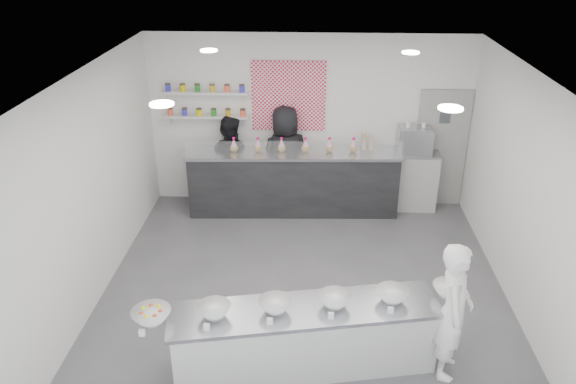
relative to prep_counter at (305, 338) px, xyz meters
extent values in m
plane|color=#515156|center=(-0.04, 1.32, -0.40)|extent=(6.00, 6.00, 0.00)
plane|color=white|center=(-0.04, 1.32, 2.60)|extent=(6.00, 6.00, 0.00)
plane|color=white|center=(-0.04, 4.32, 1.10)|extent=(5.50, 0.00, 5.50)
plane|color=white|center=(-2.79, 1.32, 1.10)|extent=(0.00, 6.00, 6.00)
plane|color=white|center=(2.71, 1.32, 1.10)|extent=(0.00, 6.00, 6.00)
cube|color=gray|center=(2.26, 4.29, 0.65)|extent=(0.88, 0.04, 2.10)
cube|color=red|center=(-0.39, 4.29, 1.55)|extent=(1.25, 0.03, 1.20)
cube|color=silver|center=(-1.79, 4.22, 1.20)|extent=(1.45, 0.22, 0.04)
cube|color=silver|center=(-1.79, 4.22, 1.62)|extent=(1.45, 0.22, 0.04)
cylinder|color=white|center=(-1.44, 0.32, 2.58)|extent=(0.24, 0.24, 0.02)
cylinder|color=white|center=(1.36, 0.32, 2.58)|extent=(0.24, 0.24, 0.02)
cylinder|color=white|center=(-1.44, 2.92, 2.58)|extent=(0.24, 0.24, 0.02)
cylinder|color=white|center=(1.36, 2.92, 2.58)|extent=(0.24, 0.24, 0.02)
cube|color=#B2B2AD|center=(0.00, 0.00, 0.00)|extent=(3.04, 1.23, 0.81)
cube|color=black|center=(-0.28, 3.85, 0.15)|extent=(3.62, 0.82, 1.11)
cube|color=white|center=(-0.27, 3.54, 0.86)|extent=(3.54, 0.17, 0.30)
cube|color=#B2B2AD|center=(1.51, 4.10, 0.12)|extent=(1.41, 0.45, 1.04)
cube|color=#93969E|center=(1.75, 4.10, 0.86)|extent=(0.57, 0.40, 0.44)
imported|color=white|center=(1.59, 0.03, 0.41)|extent=(0.51, 0.67, 1.63)
imported|color=black|center=(-1.42, 4.10, 0.42)|extent=(0.93, 0.81, 1.64)
imported|color=black|center=(-0.44, 4.10, 0.51)|extent=(1.04, 0.86, 1.82)
camera|label=1|loc=(0.06, -4.94, 4.16)|focal=35.00mm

